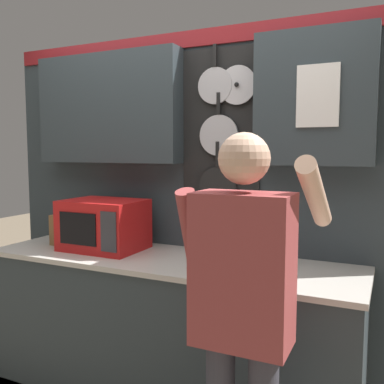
{
  "coord_description": "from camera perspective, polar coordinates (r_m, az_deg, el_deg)",
  "views": [
    {
      "loc": [
        1.2,
        -2.19,
        1.57
      ],
      "look_at": [
        0.07,
        0.21,
        1.31
      ],
      "focal_mm": 40.0,
      "sensor_mm": 36.0,
      "label": 1
    }
  ],
  "objects": [
    {
      "name": "utensil_crock",
      "position": [
        2.38,
        8.18,
        -8.21
      ],
      "size": [
        0.12,
        0.12,
        0.33
      ],
      "color": "white",
      "rests_on": "base_cabinet_counter"
    },
    {
      "name": "back_wall_unit",
      "position": [
        2.76,
        -0.91,
        3.57
      ],
      "size": [
        2.83,
        0.22,
        2.31
      ],
      "color": "#2D383D",
      "rests_on": "ground_plane"
    },
    {
      "name": "knife_block",
      "position": [
        3.03,
        -16.78,
        -4.74
      ],
      "size": [
        0.13,
        0.16,
        0.28
      ],
      "color": "brown",
      "rests_on": "base_cabinet_counter"
    },
    {
      "name": "person",
      "position": [
        1.76,
        6.85,
        -14.26
      ],
      "size": [
        0.54,
        0.6,
        1.64
      ],
      "color": "#383842",
      "rests_on": "ground_plane"
    },
    {
      "name": "microwave",
      "position": [
        2.81,
        -11.67,
        -4.29
      ],
      "size": [
        0.5,
        0.38,
        0.32
      ],
      "color": "red",
      "rests_on": "base_cabinet_counter"
    },
    {
      "name": "base_cabinet_counter",
      "position": [
        2.73,
        -3.34,
        -18.34
      ],
      "size": [
        2.26,
        0.65,
        0.93
      ],
      "color": "#2D383D",
      "rests_on": "ground_plane"
    }
  ]
}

